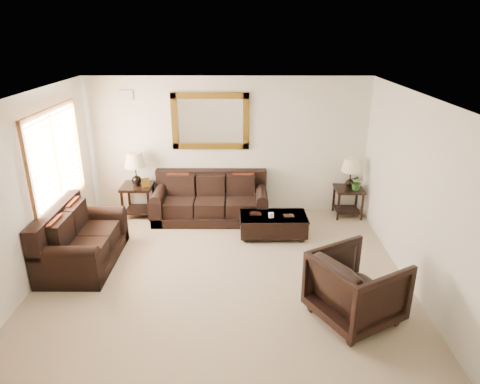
{
  "coord_description": "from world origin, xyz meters",
  "views": [
    {
      "loc": [
        0.3,
        -5.7,
        3.55
      ],
      "look_at": [
        0.26,
        0.6,
        1.11
      ],
      "focal_mm": 32.0,
      "sensor_mm": 36.0,
      "label": 1
    }
  ],
  "objects_px": {
    "coffee_table": "(273,223)",
    "sofa": "(211,202)",
    "end_table_right": "(350,179)",
    "loveseat": "(79,243)",
    "end_table_left": "(136,175)",
    "armchair": "(357,285)"
  },
  "relations": [
    {
      "from": "coffee_table",
      "to": "sofa",
      "type": "bearing_deg",
      "value": 144.23
    },
    {
      "from": "sofa",
      "to": "end_table_right",
      "type": "bearing_deg",
      "value": 2.63
    },
    {
      "from": "loveseat",
      "to": "end_table_right",
      "type": "xyz_separation_m",
      "value": [
        4.69,
        1.87,
        0.43
      ]
    },
    {
      "from": "end_table_right",
      "to": "coffee_table",
      "type": "xyz_separation_m",
      "value": [
        -1.55,
        -0.92,
        -0.52
      ]
    },
    {
      "from": "end_table_left",
      "to": "armchair",
      "type": "relative_size",
      "value": 1.31
    },
    {
      "from": "sofa",
      "to": "armchair",
      "type": "relative_size",
      "value": 2.2
    },
    {
      "from": "sofa",
      "to": "coffee_table",
      "type": "bearing_deg",
      "value": -34.24
    },
    {
      "from": "sofa",
      "to": "end_table_left",
      "type": "bearing_deg",
      "value": 176.17
    },
    {
      "from": "loveseat",
      "to": "armchair",
      "type": "xyz_separation_m",
      "value": [
        4.04,
        -1.39,
        0.15
      ]
    },
    {
      "from": "end_table_right",
      "to": "coffee_table",
      "type": "height_order",
      "value": "end_table_right"
    },
    {
      "from": "loveseat",
      "to": "end_table_right",
      "type": "relative_size",
      "value": 1.41
    },
    {
      "from": "loveseat",
      "to": "coffee_table",
      "type": "xyz_separation_m",
      "value": [
        3.14,
        0.94,
        -0.09
      ]
    },
    {
      "from": "coffee_table",
      "to": "armchair",
      "type": "xyz_separation_m",
      "value": [
        0.9,
        -2.33,
        0.25
      ]
    },
    {
      "from": "armchair",
      "to": "end_table_right",
      "type": "bearing_deg",
      "value": -41.19
    },
    {
      "from": "loveseat",
      "to": "sofa",
      "type": "bearing_deg",
      "value": -48.48
    },
    {
      "from": "loveseat",
      "to": "end_table_right",
      "type": "distance_m",
      "value": 5.07
    },
    {
      "from": "sofa",
      "to": "coffee_table",
      "type": "relative_size",
      "value": 1.81
    },
    {
      "from": "loveseat",
      "to": "end_table_left",
      "type": "height_order",
      "value": "end_table_left"
    },
    {
      "from": "end_table_left",
      "to": "coffee_table",
      "type": "distance_m",
      "value": 2.84
    },
    {
      "from": "end_table_right",
      "to": "armchair",
      "type": "relative_size",
      "value": 1.19
    },
    {
      "from": "sofa",
      "to": "armchair",
      "type": "height_order",
      "value": "armchair"
    },
    {
      "from": "loveseat",
      "to": "coffee_table",
      "type": "distance_m",
      "value": 3.28
    }
  ]
}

